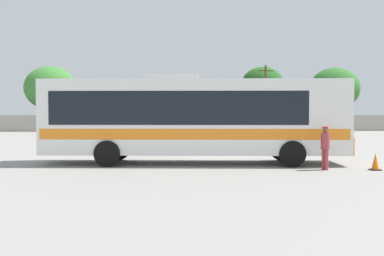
% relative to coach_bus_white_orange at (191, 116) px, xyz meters
% --- Properties ---
extents(ground_plane, '(300.00, 300.00, 0.00)m').
position_rel_coach_bus_white_orange_xyz_m(ground_plane, '(1.09, 10.71, -1.98)').
color(ground_plane, gray).
extents(perimeter_wall, '(80.00, 0.30, 1.73)m').
position_rel_coach_bus_white_orange_xyz_m(perimeter_wall, '(1.09, 30.11, -1.11)').
color(perimeter_wall, '#9E998C').
rests_on(perimeter_wall, ground_plane).
extents(coach_bus_white_orange, '(12.63, 3.44, 3.71)m').
position_rel_coach_bus_white_orange_xyz_m(coach_bus_white_orange, '(0.00, 0.00, 0.00)').
color(coach_bus_white_orange, white).
rests_on(coach_bus_white_orange, ground_plane).
extents(attendant_by_bus_door, '(0.43, 0.43, 1.62)m').
position_rel_coach_bus_white_orange_xyz_m(attendant_by_bus_door, '(4.89, -2.39, -1.05)').
color(attendant_by_bus_door, '#99383D').
rests_on(attendant_by_bus_door, ground_plane).
extents(parked_car_leftmost_grey, '(4.72, 2.32, 1.54)m').
position_rel_coach_bus_white_orange_xyz_m(parked_car_leftmost_grey, '(-8.60, 26.65, -1.17)').
color(parked_car_leftmost_grey, slate).
rests_on(parked_car_leftmost_grey, ground_plane).
extents(parked_car_second_white, '(4.63, 2.14, 1.51)m').
position_rel_coach_bus_white_orange_xyz_m(parked_car_second_white, '(-2.61, 26.74, -1.18)').
color(parked_car_second_white, silver).
rests_on(parked_car_second_white, ground_plane).
extents(utility_pole_near, '(1.79, 0.44, 7.26)m').
position_rel_coach_bus_white_orange_xyz_m(utility_pole_near, '(9.89, 31.78, 1.83)').
color(utility_pole_near, '#4C3823').
rests_on(utility_pole_near, ground_plane).
extents(roadside_tree_left, '(5.68, 5.68, 7.15)m').
position_rel_coach_bus_white_orange_xyz_m(roadside_tree_left, '(-14.10, 32.94, 2.75)').
color(roadside_tree_left, brown).
rests_on(roadside_tree_left, ground_plane).
extents(roadside_tree_midleft, '(4.68, 4.68, 6.09)m').
position_rel_coach_bus_white_orange_xyz_m(roadside_tree_midleft, '(-1.61, 36.60, 2.11)').
color(roadside_tree_midleft, brown).
rests_on(roadside_tree_midleft, ground_plane).
extents(roadside_tree_midright, '(5.08, 5.08, 7.42)m').
position_rel_coach_bus_white_orange_xyz_m(roadside_tree_midright, '(10.26, 35.21, 3.27)').
color(roadside_tree_midright, brown).
rests_on(roadside_tree_midright, ground_plane).
extents(roadside_tree_right, '(5.66, 5.66, 7.13)m').
position_rel_coach_bus_white_orange_xyz_m(roadside_tree_right, '(18.12, 32.83, 2.74)').
color(roadside_tree_right, brown).
rests_on(roadside_tree_right, ground_plane).
extents(traffic_cone_on_apron, '(0.36, 0.36, 0.64)m').
position_rel_coach_bus_white_orange_xyz_m(traffic_cone_on_apron, '(6.74, -2.58, -1.67)').
color(traffic_cone_on_apron, black).
rests_on(traffic_cone_on_apron, ground_plane).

